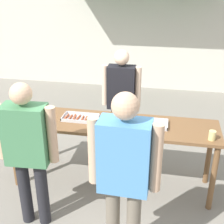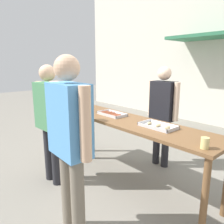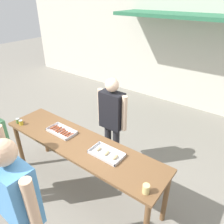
{
  "view_description": "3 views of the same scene",
  "coord_description": "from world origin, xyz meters",
  "px_view_note": "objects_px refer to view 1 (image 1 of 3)",
  "views": [
    {
      "loc": [
        0.67,
        -3.49,
        2.72
      ],
      "look_at": [
        0.0,
        0.0,
        1.09
      ],
      "focal_mm": 50.0,
      "sensor_mm": 36.0,
      "label": 1
    },
    {
      "loc": [
        2.1,
        -2.19,
        1.75
      ],
      "look_at": [
        -0.42,
        0.03,
        0.99
      ],
      "focal_mm": 35.0,
      "sensor_mm": 36.0,
      "label": 2
    },
    {
      "loc": [
        1.91,
        -1.76,
        2.87
      ],
      "look_at": [
        -0.01,
        0.79,
        1.1
      ],
      "focal_mm": 35.0,
      "sensor_mm": 36.0,
      "label": 3
    }
  ],
  "objects_px": {
    "condiment_jar_mustard": "(15,119)",
    "person_customer_holding_hotdog": "(28,146)",
    "food_tray_buns": "(150,124)",
    "person_customer_with_cup": "(124,169)",
    "food_tray_sausages": "(81,118)",
    "beer_cup": "(212,135)",
    "condiment_jar_ketchup": "(22,120)",
    "person_server_behind_table": "(121,95)"
  },
  "relations": [
    {
      "from": "food_tray_buns",
      "to": "person_customer_holding_hotdog",
      "type": "xyz_separation_m",
      "value": [
        -1.22,
        -0.89,
        0.07
      ]
    },
    {
      "from": "food_tray_buns",
      "to": "person_customer_with_cup",
      "type": "bearing_deg",
      "value": -96.65
    },
    {
      "from": "food_tray_sausages",
      "to": "condiment_jar_mustard",
      "type": "height_order",
      "value": "condiment_jar_mustard"
    },
    {
      "from": "condiment_jar_mustard",
      "to": "beer_cup",
      "type": "height_order",
      "value": "beer_cup"
    },
    {
      "from": "food_tray_sausages",
      "to": "beer_cup",
      "type": "relative_size",
      "value": 4.16
    },
    {
      "from": "condiment_jar_ketchup",
      "to": "person_customer_holding_hotdog",
      "type": "relative_size",
      "value": 0.05
    },
    {
      "from": "beer_cup",
      "to": "person_server_behind_table",
      "type": "distance_m",
      "value": 1.58
    },
    {
      "from": "condiment_jar_ketchup",
      "to": "person_customer_with_cup",
      "type": "xyz_separation_m",
      "value": [
        1.46,
        -0.95,
        0.1
      ]
    },
    {
      "from": "person_customer_with_cup",
      "to": "person_customer_holding_hotdog",
      "type": "bearing_deg",
      "value": -14.54
    },
    {
      "from": "condiment_jar_mustard",
      "to": "beer_cup",
      "type": "distance_m",
      "value": 2.42
    },
    {
      "from": "food_tray_buns",
      "to": "condiment_jar_ketchup",
      "type": "height_order",
      "value": "condiment_jar_ketchup"
    },
    {
      "from": "condiment_jar_ketchup",
      "to": "person_customer_holding_hotdog",
      "type": "xyz_separation_m",
      "value": [
        0.38,
        -0.64,
        0.04
      ]
    },
    {
      "from": "person_server_behind_table",
      "to": "person_customer_holding_hotdog",
      "type": "relative_size",
      "value": 0.98
    },
    {
      "from": "condiment_jar_mustard",
      "to": "beer_cup",
      "type": "bearing_deg",
      "value": 0.21
    },
    {
      "from": "condiment_jar_ketchup",
      "to": "food_tray_sausages",
      "type": "bearing_deg",
      "value": 19.81
    },
    {
      "from": "food_tray_sausages",
      "to": "person_customer_holding_hotdog",
      "type": "height_order",
      "value": "person_customer_holding_hotdog"
    },
    {
      "from": "person_customer_with_cup",
      "to": "person_server_behind_table",
      "type": "bearing_deg",
      "value": -78.36
    },
    {
      "from": "food_tray_sausages",
      "to": "food_tray_buns",
      "type": "distance_m",
      "value": 0.9
    },
    {
      "from": "food_tray_sausages",
      "to": "beer_cup",
      "type": "xyz_separation_m",
      "value": [
        1.63,
        -0.24,
        0.04
      ]
    },
    {
      "from": "beer_cup",
      "to": "person_customer_with_cup",
      "type": "height_order",
      "value": "person_customer_with_cup"
    },
    {
      "from": "food_tray_buns",
      "to": "person_server_behind_table",
      "type": "xyz_separation_m",
      "value": [
        -0.49,
        0.76,
        0.06
      ]
    },
    {
      "from": "condiment_jar_mustard",
      "to": "person_customer_with_cup",
      "type": "bearing_deg",
      "value": -31.64
    },
    {
      "from": "food_tray_buns",
      "to": "beer_cup",
      "type": "xyz_separation_m",
      "value": [
        0.73,
        -0.24,
        0.04
      ]
    },
    {
      "from": "condiment_jar_mustard",
      "to": "beer_cup",
      "type": "relative_size",
      "value": 0.74
    },
    {
      "from": "condiment_jar_mustard",
      "to": "person_customer_holding_hotdog",
      "type": "distance_m",
      "value": 0.8
    },
    {
      "from": "person_customer_holding_hotdog",
      "to": "person_customer_with_cup",
      "type": "relative_size",
      "value": 0.95
    },
    {
      "from": "person_server_behind_table",
      "to": "person_customer_with_cup",
      "type": "xyz_separation_m",
      "value": [
        0.35,
        -1.97,
        0.07
      ]
    },
    {
      "from": "food_tray_sausages",
      "to": "person_server_behind_table",
      "type": "distance_m",
      "value": 0.87
    },
    {
      "from": "condiment_jar_ketchup",
      "to": "person_customer_holding_hotdog",
      "type": "height_order",
      "value": "person_customer_holding_hotdog"
    },
    {
      "from": "beer_cup",
      "to": "person_customer_with_cup",
      "type": "bearing_deg",
      "value": -132.05
    },
    {
      "from": "condiment_jar_ketchup",
      "to": "beer_cup",
      "type": "height_order",
      "value": "beer_cup"
    },
    {
      "from": "person_server_behind_table",
      "to": "beer_cup",
      "type": "bearing_deg",
      "value": -40.2
    },
    {
      "from": "beer_cup",
      "to": "person_customer_with_cup",
      "type": "relative_size",
      "value": 0.06
    },
    {
      "from": "food_tray_sausages",
      "to": "condiment_jar_ketchup",
      "type": "distance_m",
      "value": 0.74
    },
    {
      "from": "person_customer_holding_hotdog",
      "to": "person_customer_with_cup",
      "type": "bearing_deg",
      "value": 160.37
    },
    {
      "from": "beer_cup",
      "to": "person_customer_holding_hotdog",
      "type": "distance_m",
      "value": 2.05
    },
    {
      "from": "person_customer_holding_hotdog",
      "to": "person_customer_with_cup",
      "type": "xyz_separation_m",
      "value": [
        1.08,
        -0.31,
        0.06
      ]
    },
    {
      "from": "food_tray_buns",
      "to": "person_customer_holding_hotdog",
      "type": "bearing_deg",
      "value": -143.79
    },
    {
      "from": "condiment_jar_ketchup",
      "to": "beer_cup",
      "type": "distance_m",
      "value": 2.33
    },
    {
      "from": "condiment_jar_mustard",
      "to": "person_customer_holding_hotdog",
      "type": "bearing_deg",
      "value": -53.75
    },
    {
      "from": "food_tray_buns",
      "to": "person_customer_with_cup",
      "type": "relative_size",
      "value": 0.25
    },
    {
      "from": "condiment_jar_mustard",
      "to": "food_tray_buns",
      "type": "bearing_deg",
      "value": 8.48
    }
  ]
}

